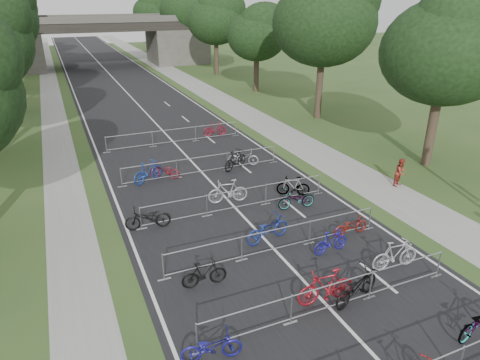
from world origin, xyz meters
name	(u,v)px	position (x,y,z in m)	size (l,w,h in m)	color
road	(119,84)	(0.00, 50.00, 0.01)	(11.00, 140.00, 0.01)	black
sidewalk_right	(185,79)	(8.00, 50.00, 0.01)	(3.00, 140.00, 0.01)	gray
sidewalk_left	(50,89)	(-7.50, 50.00, 0.01)	(2.00, 140.00, 0.01)	gray
lane_markings	(119,84)	(0.00, 50.00, 0.00)	(0.12, 140.00, 0.00)	silver
overpass_bridge	(99,41)	(0.00, 65.00, 3.53)	(31.00, 8.00, 7.05)	#474440
tree_right_0	(449,47)	(13.11, 15.93, 6.92)	(7.17, 7.17, 10.93)	#33261C
tree_right_1	(326,18)	(13.11, 27.93, 7.90)	(8.18, 8.18, 12.47)	#33261C
tree_right_2	(258,34)	(13.11, 39.93, 5.95)	(6.16, 6.16, 9.39)	#33261C
tree_right_3	(217,18)	(13.11, 51.93, 6.92)	(7.17, 7.17, 10.93)	#33261C
tree_left_4	(4,15)	(-11.39, 63.93, 7.30)	(7.56, 7.56, 11.53)	#33261C
tree_right_4	(188,8)	(13.11, 63.93, 7.90)	(8.18, 8.18, 12.47)	#33261C
tree_left_5	(8,6)	(-11.39, 75.93, 8.12)	(8.40, 8.40, 12.81)	#33261C
tree_right_5	(168,18)	(13.11, 75.93, 5.95)	(6.16, 6.16, 9.39)	#33261C
tree_left_6	(14,15)	(-11.39, 87.93, 6.49)	(6.72, 6.72, 10.25)	#33261C
tree_right_6	(152,11)	(13.11, 87.93, 6.92)	(7.17, 7.17, 10.93)	#33261C
barrier_row_2	(333,297)	(0.00, 7.20, 0.55)	(9.70, 0.08, 1.10)	#A9ADB2
barrier_row_3	(277,240)	(0.00, 11.00, 0.55)	(9.70, 0.08, 1.10)	#A9ADB2
barrier_row_4	(237,200)	(0.00, 15.00, 0.55)	(9.70, 0.08, 1.10)	#A9ADB2
barrier_row_5	(203,165)	(0.00, 20.00, 0.55)	(9.70, 0.08, 1.10)	#A9ADB2
barrier_row_6	(174,136)	(0.00, 26.00, 0.55)	(9.70, 0.08, 1.10)	#A9ADB2
bike_7	(479,321)	(3.40, 4.54, 0.52)	(0.69, 1.97, 1.04)	#A9ADB2
bike_8	(211,347)	(-4.30, 6.83, 0.46)	(0.62, 1.76, 0.93)	navy
bike_9	(326,287)	(0.03, 7.64, 0.62)	(0.59, 2.08, 1.25)	maroon
bike_10	(357,287)	(1.02, 7.30, 0.57)	(0.75, 2.16, 1.13)	black
bike_11	(395,255)	(3.52, 8.24, 0.59)	(0.56, 1.97, 1.18)	#B0B0B8
bike_12	(204,274)	(-3.37, 10.10, 0.49)	(0.46, 1.64, 0.99)	black
bike_13	(268,229)	(0.07, 11.94, 0.56)	(0.74, 2.12, 1.12)	navy
bike_14	(331,242)	(1.96, 10.12, 0.49)	(0.46, 1.62, 0.97)	#1F1B98
bike_15	(351,226)	(3.55, 10.93, 0.44)	(0.58, 1.67, 0.88)	maroon
bike_16	(148,218)	(-4.30, 14.92, 0.52)	(0.69, 1.99, 1.04)	black
bike_17	(228,191)	(-0.09, 15.95, 0.60)	(0.57, 2.01, 1.21)	#A09EA5
bike_18	(297,199)	(2.69, 14.02, 0.49)	(0.65, 1.86, 0.98)	#A9ADB2
bike_19	(293,186)	(3.30, 15.40, 0.51)	(0.48, 1.70, 1.02)	#A9ADB2
bike_20	(148,172)	(-3.13, 20.12, 0.61)	(0.57, 2.02, 1.21)	#1B3A95
bike_21	(164,171)	(-2.20, 20.22, 0.46)	(0.61, 1.74, 0.92)	maroon
bike_22	(235,160)	(2.00, 19.91, 0.60)	(0.56, 1.98, 1.19)	black
bike_23	(243,157)	(2.72, 20.38, 0.49)	(0.64, 1.85, 0.97)	#9C9BA2
bike_27	(215,129)	(3.22, 26.62, 0.52)	(0.49, 1.74, 1.04)	maroon
pedestrian_b	(401,172)	(9.20, 14.14, 0.77)	(0.75, 0.58, 1.54)	maroon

